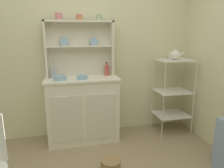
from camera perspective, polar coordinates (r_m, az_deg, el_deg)
The scene contains 13 objects.
wall_back at distance 2.99m, azimuth -8.22°, elevation 9.68°, with size 3.84×0.05×2.50m, color beige.
hutch_cabinet at distance 2.90m, azimuth -7.94°, elevation -6.63°, with size 0.96×0.45×0.88m.
hutch_shelf_unit at distance 2.89m, azimuth -8.81°, elevation 10.55°, with size 0.89×0.18×0.73m.
bakers_rack at distance 3.17m, azimuth 16.20°, elevation -1.10°, with size 0.48×0.39×1.09m.
floor_basket at distance 2.37m, azimuth -0.35°, elevation -21.56°, with size 0.21×0.21×0.17m, color #93754C.
cup_rose_0 at distance 2.84m, azimuth -14.36°, elevation 17.35°, with size 0.09×0.08×0.09m.
cup_terracotta_1 at distance 2.85m, azimuth -8.92°, elevation 17.48°, with size 0.09×0.08×0.08m.
cup_sage_2 at distance 2.88m, azimuth -3.64°, elevation 17.60°, with size 0.08×0.07×0.08m.
bowl_mixing_large at distance 2.69m, azimuth -14.01°, elevation 1.61°, with size 0.16×0.16×0.06m, color #8EB2D1.
bowl_floral_medium at distance 2.70m, azimuth -8.10°, elevation 1.88°, with size 0.14×0.14×0.05m, color #8EB2D1.
jam_bottle at distance 2.90m, azimuth -1.46°, elevation 3.79°, with size 0.06×0.06×0.18m.
utensil_jar at distance 2.84m, azimuth -15.53°, elevation 2.77°, with size 0.08×0.08×0.22m.
porcelain_teapot at distance 3.09m, azimuth 16.78°, elevation 7.60°, with size 0.22×0.13×0.16m.
Camera 1 is at (-0.27, -1.34, 1.45)m, focal length 33.68 mm.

